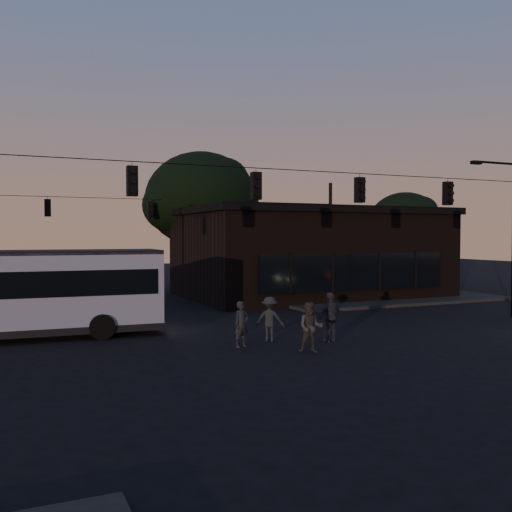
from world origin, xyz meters
name	(u,v)px	position (x,y,z in m)	size (l,w,h in m)	color
ground	(310,359)	(0.00, 0.00, 0.00)	(120.00, 120.00, 0.00)	black
sidewalk_far_right	(368,295)	(12.00, 14.00, 0.07)	(14.00, 10.00, 0.15)	black
building	(309,252)	(9.00, 15.97, 2.71)	(15.40, 10.41, 5.40)	black
tree_behind	(201,200)	(4.00, 22.00, 6.19)	(7.60, 7.60, 9.43)	black
tree_right	(405,223)	(18.00, 18.00, 4.63)	(5.20, 5.20, 6.86)	black
signal_rig_near	(256,216)	(0.00, 4.00, 4.45)	(26.24, 0.30, 7.50)	black
signal_rig_far	(150,228)	(0.00, 20.00, 4.20)	(26.24, 0.30, 7.50)	black
bus	(1,290)	(-8.53, 7.34, 1.80)	(11.50, 3.23, 3.20)	#8189A4
pedestrian_a	(241,324)	(-1.17, 2.58, 0.77)	(0.56, 0.37, 1.55)	black
pedestrian_b	(311,327)	(0.50, 0.84, 0.82)	(0.79, 0.62, 1.63)	#2F2F2B
pedestrian_c	(331,317)	(2.10, 2.23, 0.87)	(1.02, 0.43, 1.75)	#292932
pedestrian_d	(270,319)	(0.15, 3.15, 0.79)	(1.02, 0.59, 1.58)	black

